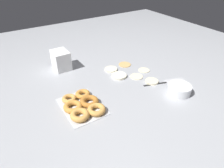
% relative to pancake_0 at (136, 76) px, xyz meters
% --- Properties ---
extents(ground_plane, '(3.00, 3.00, 0.00)m').
position_rel_pancake_0_xyz_m(ground_plane, '(-0.02, -0.11, -0.00)').
color(ground_plane, '#9EA0A5').
extents(pancake_0, '(0.09, 0.09, 0.01)m').
position_rel_pancake_0_xyz_m(pancake_0, '(0.00, 0.00, 0.00)').
color(pancake_0, beige).
rests_on(pancake_0, ground_plane).
extents(pancake_1, '(0.09, 0.09, 0.01)m').
position_rel_pancake_0_xyz_m(pancake_1, '(-0.19, 0.04, 0.00)').
color(pancake_1, tan).
rests_on(pancake_1, ground_plane).
extents(pancake_2, '(0.09, 0.09, 0.01)m').
position_rel_pancake_0_xyz_m(pancake_2, '(-0.18, -0.10, 0.00)').
color(pancake_2, beige).
rests_on(pancake_2, ground_plane).
extents(pancake_3, '(0.09, 0.09, 0.01)m').
position_rel_pancake_0_xyz_m(pancake_3, '(0.11, 0.04, 0.00)').
color(pancake_3, beige).
rests_on(pancake_3, ground_plane).
extents(pancake_4, '(0.11, 0.11, 0.02)m').
position_rel_pancake_0_xyz_m(pancake_4, '(-0.07, -0.10, 0.00)').
color(pancake_4, silver).
rests_on(pancake_4, ground_plane).
extents(pancake_5, '(0.08, 0.08, 0.01)m').
position_rel_pancake_0_xyz_m(pancake_5, '(-0.04, 0.10, -0.00)').
color(pancake_5, beige).
rests_on(pancake_5, ground_plane).
extents(donut_tray, '(0.29, 0.21, 0.04)m').
position_rel_pancake_0_xyz_m(donut_tray, '(0.10, -0.47, 0.01)').
color(donut_tray, silver).
rests_on(donut_tray, ground_plane).
extents(batter_bowl, '(0.14, 0.14, 0.06)m').
position_rel_pancake_0_xyz_m(batter_bowl, '(0.30, 0.10, 0.02)').
color(batter_bowl, white).
rests_on(batter_bowl, ground_plane).
extents(container_stack, '(0.15, 0.11, 0.14)m').
position_rel_pancake_0_xyz_m(container_stack, '(-0.40, -0.40, 0.06)').
color(container_stack, white).
rests_on(container_stack, ground_plane).
extents(spatula, '(0.13, 0.30, 0.01)m').
position_rel_pancake_0_xyz_m(spatula, '(0.18, 0.16, -0.00)').
color(spatula, black).
rests_on(spatula, ground_plane).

